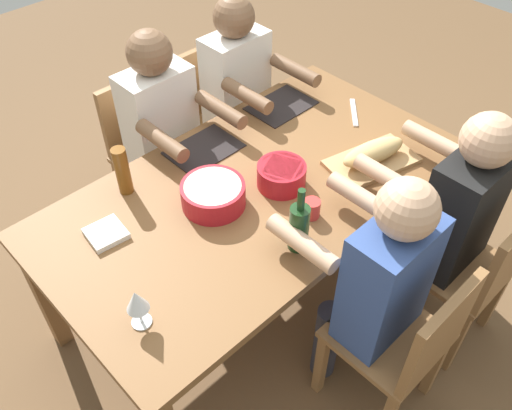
{
  "coord_description": "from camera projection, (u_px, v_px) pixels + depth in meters",
  "views": [
    {
      "loc": [
        1.17,
        1.22,
        2.29
      ],
      "look_at": [
        0.0,
        0.0,
        0.63
      ],
      "focal_mm": 37.9,
      "sensor_mm": 36.0,
      "label": 1
    }
  ],
  "objects": [
    {
      "name": "chair_far_left",
      "position": [
        476.0,
        269.0,
        2.3
      ],
      "size": [
        0.4,
        0.4,
        0.85
      ],
      "color": "olive",
      "rests_on": "ground_plane"
    },
    {
      "name": "diner_far_left",
      "position": [
        451.0,
        212.0,
        2.24
      ],
      "size": [
        0.41,
        0.53,
        1.2
      ],
      "color": "#2D2D38",
      "rests_on": "ground_plane"
    },
    {
      "name": "chair_near_center",
      "position": [
        150.0,
        147.0,
        2.9
      ],
      "size": [
        0.4,
        0.4,
        0.85
      ],
      "color": "olive",
      "rests_on": "ground_plane"
    },
    {
      "name": "serving_bowl_fruit",
      "position": [
        281.0,
        174.0,
        2.26
      ],
      "size": [
        0.21,
        0.21,
        0.1
      ],
      "color": "#B21923",
      "rests_on": "dining_table"
    },
    {
      "name": "ground_plane",
      "position": [
        256.0,
        291.0,
        2.81
      ],
      "size": [
        8.0,
        8.0,
        0.0
      ],
      "primitive_type": "plane",
      "color": "brown"
    },
    {
      "name": "diner_near_left",
      "position": [
        241.0,
        90.0,
        2.9
      ],
      "size": [
        0.41,
        0.53,
        1.2
      ],
      "color": "#2D2D38",
      "rests_on": "ground_plane"
    },
    {
      "name": "napkin_stack",
      "position": [
        106.0,
        233.0,
        2.08
      ],
      "size": [
        0.15,
        0.15,
        0.02
      ],
      "primitive_type": "cube",
      "rotation": [
        0.0,
        0.0,
        -0.11
      ],
      "color": "white",
      "rests_on": "dining_table"
    },
    {
      "name": "chair_near_left",
      "position": [
        221.0,
        109.0,
        3.15
      ],
      "size": [
        0.4,
        0.4,
        0.85
      ],
      "color": "olive",
      "rests_on": "ground_plane"
    },
    {
      "name": "wine_bottle",
      "position": [
        299.0,
        227.0,
        1.98
      ],
      "size": [
        0.08,
        0.08,
        0.29
      ],
      "color": "#193819",
      "rests_on": "dining_table"
    },
    {
      "name": "dining_table",
      "position": [
        256.0,
        200.0,
        2.35
      ],
      "size": [
        1.84,
        1.01,
        0.74
      ],
      "color": "brown",
      "rests_on": "ground_plane"
    },
    {
      "name": "diner_near_center",
      "position": [
        166.0,
        129.0,
        2.65
      ],
      "size": [
        0.41,
        0.53,
        1.2
      ],
      "color": "#2D2D38",
      "rests_on": "ground_plane"
    },
    {
      "name": "placemat_near_center",
      "position": [
        204.0,
        149.0,
        2.47
      ],
      "size": [
        0.32,
        0.23,
        0.01
      ],
      "primitive_type": "cube",
      "color": "black",
      "rests_on": "dining_table"
    },
    {
      "name": "diner_far_center",
      "position": [
        376.0,
        279.0,
        1.99
      ],
      "size": [
        0.41,
        0.53,
        1.2
      ],
      "color": "#2D2D38",
      "rests_on": "ground_plane"
    },
    {
      "name": "beer_bottle",
      "position": [
        122.0,
        171.0,
        2.2
      ],
      "size": [
        0.06,
        0.06,
        0.22
      ],
      "primitive_type": "cylinder",
      "color": "brown",
      "rests_on": "dining_table"
    },
    {
      "name": "serving_bowl_pasta",
      "position": [
        213.0,
        194.0,
        2.17
      ],
      "size": [
        0.26,
        0.26,
        0.1
      ],
      "color": "#B21923",
      "rests_on": "dining_table"
    },
    {
      "name": "bread_loaf",
      "position": [
        373.0,
        152.0,
        2.35
      ],
      "size": [
        0.34,
        0.18,
        0.09
      ],
      "primitive_type": "ellipsoid",
      "rotation": [
        0.0,
        0.0,
        -0.24
      ],
      "color": "tan",
      "rests_on": "cutting_board"
    },
    {
      "name": "carving_knife",
      "position": [
        354.0,
        112.0,
        2.67
      ],
      "size": [
        0.18,
        0.18,
        0.01
      ],
      "primitive_type": "cube",
      "rotation": [
        0.0,
        0.0,
        0.75
      ],
      "color": "silver",
      "rests_on": "dining_table"
    },
    {
      "name": "chair_far_center",
      "position": [
        407.0,
        342.0,
        2.05
      ],
      "size": [
        0.4,
        0.4,
        0.85
      ],
      "color": "olive",
      "rests_on": "ground_plane"
    },
    {
      "name": "cup_far_center",
      "position": [
        312.0,
        209.0,
        2.14
      ],
      "size": [
        0.07,
        0.07,
        0.08
      ],
      "primitive_type": "cylinder",
      "color": "red",
      "rests_on": "dining_table"
    },
    {
      "name": "wine_glass",
      "position": [
        137.0,
        302.0,
        1.73
      ],
      "size": [
        0.08,
        0.08,
        0.17
      ],
      "color": "silver",
      "rests_on": "dining_table"
    },
    {
      "name": "cutting_board",
      "position": [
        371.0,
        162.0,
        2.39
      ],
      "size": [
        0.44,
        0.31,
        0.02
      ],
      "primitive_type": "cube",
      "rotation": [
        0.0,
        0.0,
        -0.24
      ],
      "color": "tan",
      "rests_on": "dining_table"
    },
    {
      "name": "placemat_near_left",
      "position": [
        281.0,
        106.0,
        2.72
      ],
      "size": [
        0.32,
        0.23,
        0.01
      ],
      "primitive_type": "cube",
      "color": "black",
      "rests_on": "dining_table"
    }
  ]
}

